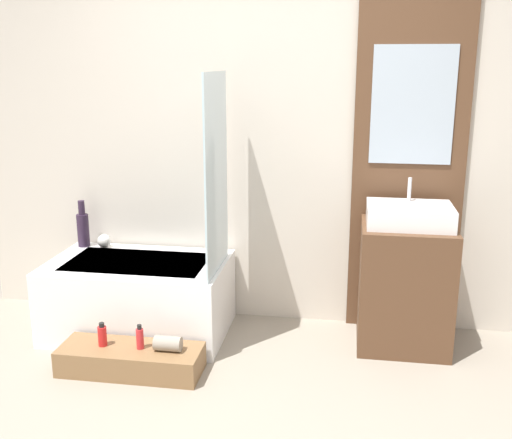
# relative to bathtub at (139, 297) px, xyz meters

# --- Properties ---
(wall_tiled_back) EXTENTS (4.20, 0.06, 2.60)m
(wall_tiled_back) POSITION_rel_bathtub_xyz_m (0.82, 0.42, 1.04)
(wall_tiled_back) COLOR beige
(wall_tiled_back) RESTS_ON ground_plane
(wall_wood_accent) EXTENTS (0.73, 0.04, 2.60)m
(wall_wood_accent) POSITION_rel_bathtub_xyz_m (1.76, 0.37, 1.06)
(wall_wood_accent) COLOR brown
(wall_wood_accent) RESTS_ON ground_plane
(bathtub) EXTENTS (1.19, 0.74, 0.51)m
(bathtub) POSITION_rel_bathtub_xyz_m (0.00, 0.00, 0.00)
(bathtub) COLOR white
(bathtub) RESTS_ON ground_plane
(glass_shower_screen) EXTENTS (0.01, 0.59, 1.24)m
(glass_shower_screen) POSITION_rel_bathtub_xyz_m (0.57, -0.06, 0.87)
(glass_shower_screen) COLOR silver
(glass_shower_screen) RESTS_ON bathtub
(wooden_step_bench) EXTENTS (0.85, 0.30, 0.16)m
(wooden_step_bench) POSITION_rel_bathtub_xyz_m (0.14, -0.54, -0.18)
(wooden_step_bench) COLOR olive
(wooden_step_bench) RESTS_ON ground_plane
(vanity_cabinet) EXTENTS (0.58, 0.51, 0.81)m
(vanity_cabinet) POSITION_rel_bathtub_xyz_m (1.76, 0.09, 0.15)
(vanity_cabinet) COLOR brown
(vanity_cabinet) RESTS_ON ground_plane
(sink) EXTENTS (0.52, 0.38, 0.29)m
(sink) POSITION_rel_bathtub_xyz_m (1.76, 0.09, 0.62)
(sink) COLOR white
(sink) RESTS_ON vanity_cabinet
(vase_tall_dark) EXTENTS (0.08, 0.08, 0.34)m
(vase_tall_dark) POSITION_rel_bathtub_xyz_m (-0.50, 0.28, 0.39)
(vase_tall_dark) COLOR #2D1E33
(vase_tall_dark) RESTS_ON bathtub
(vase_round_light) EXTENTS (0.10, 0.10, 0.10)m
(vase_round_light) POSITION_rel_bathtub_xyz_m (-0.35, 0.27, 0.30)
(vase_round_light) COLOR silver
(vase_round_light) RESTS_ON bathtub
(bottle_soap_primary) EXTENTS (0.05, 0.05, 0.15)m
(bottle_soap_primary) POSITION_rel_bathtub_xyz_m (-0.04, -0.54, -0.03)
(bottle_soap_primary) COLOR red
(bottle_soap_primary) RESTS_ON wooden_step_bench
(bottle_soap_secondary) EXTENTS (0.04, 0.04, 0.15)m
(bottle_soap_secondary) POSITION_rel_bathtub_xyz_m (0.20, -0.54, -0.03)
(bottle_soap_secondary) COLOR red
(bottle_soap_secondary) RESTS_ON wooden_step_bench
(towel_roll) EXTENTS (0.16, 0.09, 0.09)m
(towel_roll) POSITION_rel_bathtub_xyz_m (0.37, -0.54, -0.05)
(towel_roll) COLOR gray
(towel_roll) RESTS_ON wooden_step_bench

